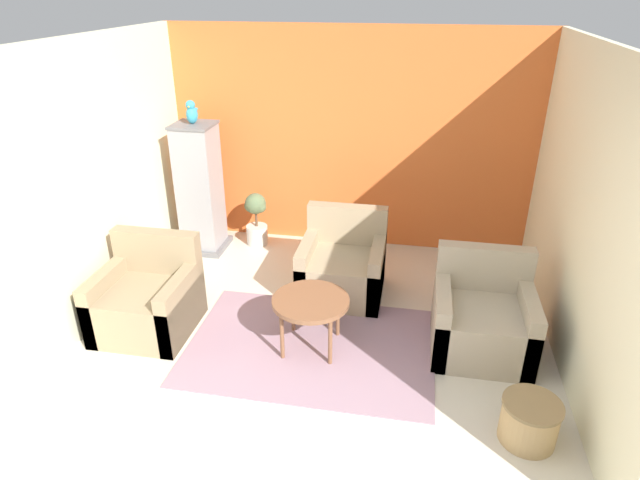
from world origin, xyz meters
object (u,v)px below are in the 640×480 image
coffee_table (311,304)px  armchair_right (482,320)px  armchair_left (148,301)px  birdcage (200,190)px  armchair_middle (342,268)px  parrot (192,113)px  wicker_basket (530,420)px  potted_plant (256,217)px

coffee_table → armchair_right: (1.44, 0.26, -0.16)m
armchair_left → birdcage: (-0.12, 1.65, 0.46)m
coffee_table → birdcage: birdcage is taller
armchair_middle → armchair_left: bearing=-150.6°
coffee_table → parrot: size_ratio=2.53×
armchair_right → birdcage: 3.41m
armchair_left → wicker_basket: bearing=-13.6°
armchair_right → parrot: 3.64m
parrot → armchair_middle: bearing=-22.2°
armchair_middle → wicker_basket: bearing=-47.6°
coffee_table → parrot: parrot is taller
coffee_table → armchair_left: (-1.51, 0.02, -0.16)m
parrot → potted_plant: size_ratio=0.40×
parrot → wicker_basket: parrot is taller
birdcage → armchair_right: bearing=-24.7°
armchair_left → potted_plant: 1.93m
armchair_left → potted_plant: (0.46, 1.87, 0.07)m
armchair_middle → armchair_right: bearing=-28.0°
coffee_table → wicker_basket: coffee_table is taller
coffee_table → armchair_left: size_ratio=0.78×
coffee_table → armchair_left: armchair_left is taller
coffee_table → parrot: 2.62m
armchair_left → armchair_right: same height
armchair_right → armchair_middle: 1.48m
potted_plant → parrot: bearing=-159.4°
armchair_left → armchair_right: bearing=4.5°
armchair_middle → wicker_basket: (1.55, -1.70, -0.11)m
armchair_middle → birdcage: birdcage is taller
coffee_table → armchair_middle: size_ratio=0.78×
potted_plant → coffee_table: bearing=-60.9°
armchair_left → potted_plant: size_ratio=1.30×
coffee_table → birdcage: bearing=134.4°
armchair_middle → potted_plant: 1.51m
birdcage → parrot: parrot is taller
coffee_table → parrot: (-1.63, 1.67, 1.18)m
coffee_table → birdcage: 2.36m
armchair_middle → parrot: size_ratio=3.26×
armchair_right → birdcage: (-3.07, 1.41, 0.46)m
armchair_right → armchair_left: bearing=-175.5°
coffee_table → potted_plant: bearing=119.1°
parrot → birdcage: bearing=-90.0°
wicker_basket → parrot: bearing=143.9°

